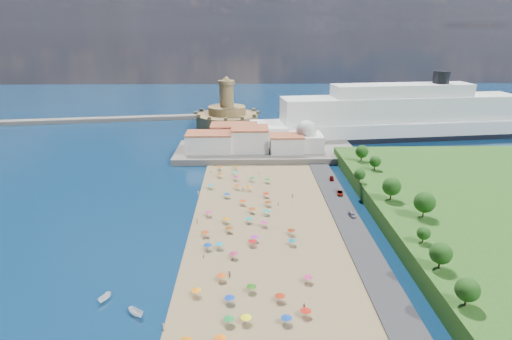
{
  "coord_description": "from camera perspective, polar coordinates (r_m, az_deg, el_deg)",
  "views": [
    {
      "loc": [
        0.16,
        -134.89,
        62.2
      ],
      "look_at": [
        4.0,
        25.0,
        8.0
      ],
      "focal_mm": 30.0,
      "sensor_mm": 36.0,
      "label": 1
    }
  ],
  "objects": [
    {
      "name": "domed_building",
      "position": [
        214.74,
        6.67,
        4.24
      ],
      "size": [
        16.0,
        16.0,
        15.0
      ],
      "color": "silver",
      "rests_on": "terrace"
    },
    {
      "name": "fortress",
      "position": [
        278.75,
        -3.88,
        7.19
      ],
      "size": [
        40.0,
        40.0,
        32.4
      ],
      "color": "olive",
      "rests_on": "ground"
    },
    {
      "name": "terrace",
      "position": [
        216.8,
        1.28,
        2.46
      ],
      "size": [
        90.0,
        36.0,
        3.0
      ],
      "primitive_type": "cube",
      "color": "#59544C",
      "rests_on": "ground"
    },
    {
      "name": "jetty",
      "position": [
        250.73,
        -4.13,
        4.59
      ],
      "size": [
        18.0,
        70.0,
        2.4
      ],
      "primitive_type": "cube",
      "color": "#59544C",
      "rests_on": "ground"
    },
    {
      "name": "parked_cars",
      "position": [
        166.7,
        11.15,
        -3.06
      ],
      "size": [
        2.82,
        40.7,
        1.43
      ],
      "color": "gray",
      "rests_on": "promenade"
    },
    {
      "name": "beach_parasols",
      "position": [
        136.59,
        -1.77,
        -7.37
      ],
      "size": [
        32.23,
        118.68,
        2.2
      ],
      "color": "gray",
      "rests_on": "beach"
    },
    {
      "name": "breakwater",
      "position": [
        314.21,
        -22.0,
        6.18
      ],
      "size": [
        199.03,
        34.77,
        2.6
      ],
      "primitive_type": "cube",
      "rotation": [
        0.0,
        0.0,
        0.14
      ],
      "color": "#59544C",
      "rests_on": "ground"
    },
    {
      "name": "beachgoers",
      "position": [
        147.5,
        -2.07,
        -5.75
      ],
      "size": [
        36.85,
        102.37,
        1.87
      ],
      "color": "tan",
      "rests_on": "beach"
    },
    {
      "name": "cruise_ship",
      "position": [
        262.74,
        18.56,
        6.55
      ],
      "size": [
        174.18,
        45.19,
        37.7
      ],
      "color": "black",
      "rests_on": "ground"
    },
    {
      "name": "hillside_trees",
      "position": [
        145.68,
        18.65,
        -3.16
      ],
      "size": [
        17.34,
        107.05,
        8.3
      ],
      "color": "#382314",
      "rests_on": "hillside"
    },
    {
      "name": "moored_boats",
      "position": [
        107.74,
        -17.35,
        -16.97
      ],
      "size": [
        12.68,
        10.17,
        1.78
      ],
      "color": "white",
      "rests_on": "ground"
    },
    {
      "name": "ground",
      "position": [
        148.54,
        -1.32,
        -6.04
      ],
      "size": [
        700.0,
        700.0,
        0.0
      ],
      "primitive_type": "plane",
      "color": "#071938",
      "rests_on": "ground"
    },
    {
      "name": "waterfront_buildings",
      "position": [
        215.52,
        -2.19,
        4.11
      ],
      "size": [
        57.0,
        29.0,
        11.0
      ],
      "color": "silver",
      "rests_on": "terrace"
    }
  ]
}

